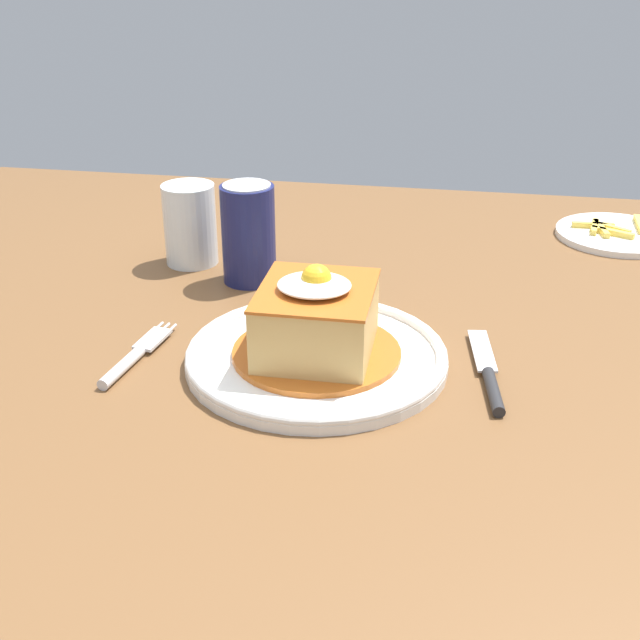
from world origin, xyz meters
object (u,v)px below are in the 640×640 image
Objects in this scene: main_plate at (317,356)px; knife at (490,379)px; soda_can at (248,234)px; fork at (132,358)px; drinking_glass at (191,230)px; side_plate_fries at (616,234)px.

main_plate is 0.17m from knife.
knife is 1.34× the size of soda_can.
drinking_glass reaches higher than fork.
main_plate is 0.24m from soda_can.
drinking_glass is at bearing 146.38° from knife.
soda_can is at bearing 144.53° from knife.
fork is 0.86× the size of knife.
knife is 0.97× the size of side_plate_fries.
fork is 0.36m from knife.
knife is at bearing -3.83° from main_plate.
drinking_glass is (-0.09, 0.05, -0.02)m from soda_can.
soda_can is 0.53m from side_plate_fries.
soda_can is at bearing -27.01° from drinking_glass.
fork is 0.25m from soda_can.
side_plate_fries is (0.35, 0.44, -0.00)m from main_plate.
drinking_glass reaches higher than knife.
main_plate is at bearing -49.19° from drinking_glass.
fork is at bearing -176.79° from knife.
side_plate_fries is (0.47, 0.24, -0.06)m from soda_can.
main_plate reaches higher than side_plate_fries.
knife is 0.49m from side_plate_fries.
knife is at bearing -33.62° from drinking_glass.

